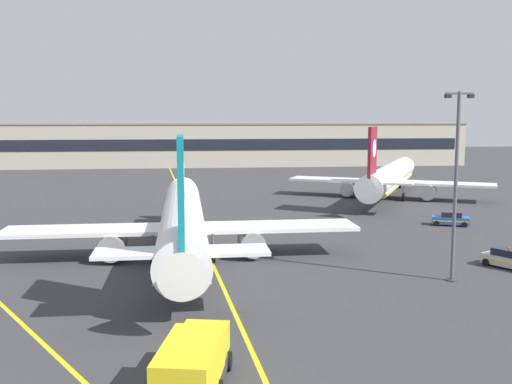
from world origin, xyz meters
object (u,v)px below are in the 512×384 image
Objects in this scene: apron_lamp_post at (456,184)px; service_truck_baggage_yellow at (194,366)px; airliner_foreground at (183,222)px; service_car_third at (508,259)px; service_car_second at (450,219)px; airliner_background at (389,178)px; safety_cone_by_nose_gear at (192,225)px.

service_truck_baggage_yellow is (-20.32, -17.42, -6.18)m from apron_lamp_post.
airliner_foreground is 28.43m from service_car_third.
service_car_second is 1.01× the size of service_car_third.
apron_lamp_post is (-10.45, -45.86, 4.34)m from airliner_background.
airliner_foreground is 9.14× the size of service_car_third.
airliner_foreground is at bearing 91.55° from service_truck_baggage_yellow.
airliner_foreground is 23.58m from apron_lamp_post.
airliner_background is at bearing 33.73° from safety_cone_by_nose_gear.
safety_cone_by_nose_gear is at bearing 89.77° from service_truck_baggage_yellow.
apron_lamp_post is 1.85× the size of service_truck_baggage_yellow.
airliner_foreground is at bearing 166.89° from service_car_third.
airliner_foreground is 47.94m from airliner_background.
service_car_second is (10.22, 22.86, -6.89)m from apron_lamp_post.
airliner_foreground is at bearing -131.07° from airliner_background.
service_car_second is at bearing 79.30° from service_car_third.
apron_lamp_post is 25.97m from service_car_second.
airliner_foreground is 34.02m from service_car_second.
airliner_background is 68.62× the size of safety_cone_by_nose_gear.
service_car_third is at bearing -95.27° from airliner_background.
service_car_second is at bearing 65.91° from apron_lamp_post.
safety_cone_by_nose_gear is (0.90, 15.72, -3.11)m from airliner_foreground.
service_truck_baggage_yellow is at bearing -90.23° from safety_cone_by_nose_gear.
airliner_foreground reaches higher than airliner_background.
airliner_background is (31.50, 36.15, -0.05)m from airliner_foreground.
service_car_third is 34.67m from safety_cone_by_nose_gear.
service_car_third is 33.91m from service_truck_baggage_yellow.
service_car_second and service_car_third have the same top height.
apron_lamp_post reaches higher than service_car_second.
airliner_background is 42.83m from service_car_third.
airliner_background is 8.26× the size of service_car_second.
apron_lamp_post is at bearing -102.83° from airliner_background.
service_truck_baggage_yellow is 42.88m from safety_cone_by_nose_gear.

